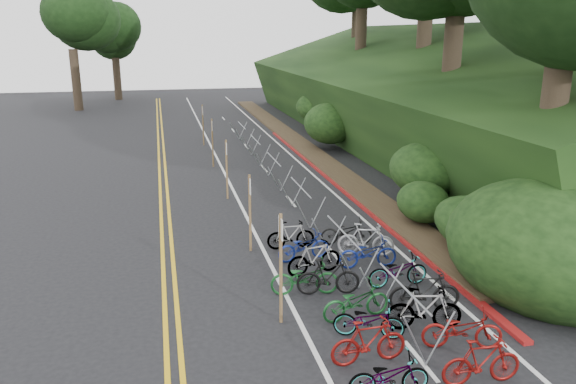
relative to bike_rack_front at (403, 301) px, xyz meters
name	(u,v)px	position (x,y,z in m)	size (l,w,h in m)	color
ground	(260,330)	(-3.12, 0.93, -0.88)	(120.00, 120.00, 0.00)	black
road_markings	(231,205)	(-2.49, 11.03, -0.87)	(7.47, 80.00, 0.01)	gold
red_curb	(336,184)	(2.58, 12.93, -0.83)	(0.25, 28.00, 0.10)	maroon
embankment	(419,106)	(9.84, 19.97, 1.69)	(14.30, 48.14, 9.11)	black
bike_rack_front	(403,301)	(0.00, 0.00, 0.00)	(1.17, 2.73, 1.22)	gray
bike_racks_rest	(274,165)	(-0.12, 13.93, -0.02)	(1.14, 23.00, 1.17)	gray
signpost_near	(281,262)	(-2.55, 1.22, 0.68)	(0.08, 0.40, 2.74)	brown
signposts_rest	(219,151)	(-2.52, 14.93, 0.55)	(0.08, 18.40, 2.50)	brown
bike_front	(305,278)	(-1.63, 2.54, -0.40)	(1.81, 0.63, 0.95)	#144C1E
bike_valet	(371,282)	(-0.02, 1.87, -0.40)	(3.09, 9.58, 1.08)	slate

